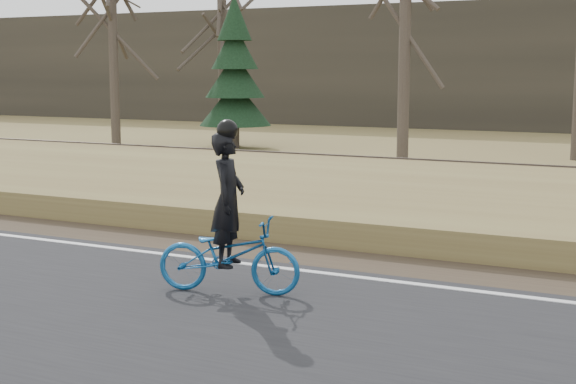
% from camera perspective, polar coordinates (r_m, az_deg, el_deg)
% --- Properties ---
extents(ground, '(120.00, 120.00, 0.00)m').
position_cam_1_polar(ground, '(11.93, -7.99, -5.05)').
color(ground, olive).
rests_on(ground, ground).
extents(road, '(120.00, 6.00, 0.06)m').
position_cam_1_polar(road, '(10.02, -16.03, -7.80)').
color(road, black).
rests_on(road, ground).
extents(edge_line, '(120.00, 0.12, 0.01)m').
position_cam_1_polar(edge_line, '(12.07, -7.46, -4.56)').
color(edge_line, silver).
rests_on(edge_line, road).
extents(shoulder, '(120.00, 1.60, 0.04)m').
position_cam_1_polar(shoulder, '(12.91, -5.02, -3.86)').
color(shoulder, '#473A2B').
rests_on(shoulder, ground).
extents(embankment, '(120.00, 5.00, 0.44)m').
position_cam_1_polar(embankment, '(15.47, 0.67, -0.98)').
color(embankment, olive).
rests_on(embankment, ground).
extents(ballast, '(120.00, 3.00, 0.45)m').
position_cam_1_polar(ballast, '(18.94, 5.57, 0.78)').
color(ballast, slate).
rests_on(ballast, ground).
extents(railroad, '(120.00, 2.40, 0.29)m').
position_cam_1_polar(railroad, '(18.90, 5.58, 1.69)').
color(railroad, black).
rests_on(railroad, ballast).
extents(treeline_backdrop, '(120.00, 4.00, 6.00)m').
position_cam_1_polar(treeline_backdrop, '(40.13, 16.74, 8.57)').
color(treeline_backdrop, '#383328').
rests_on(treeline_backdrop, ground).
extents(cyclist, '(1.91, 1.04, 2.16)m').
position_cam_1_polar(cyclist, '(9.96, -4.25, -3.36)').
color(cyclist, '#155490').
rests_on(cyclist, road).
extents(bare_tree_far_left, '(0.36, 0.36, 8.49)m').
position_cam_1_polar(bare_tree_far_left, '(30.88, -12.36, 11.13)').
color(bare_tree_far_left, '#4D4338').
rests_on(bare_tree_far_left, ground).
extents(bare_tree_left, '(0.36, 0.36, 8.56)m').
position_cam_1_polar(bare_tree_left, '(31.83, -4.71, 11.28)').
color(bare_tree_left, '#4D4338').
rests_on(bare_tree_left, ground).
extents(bare_tree_near_left, '(0.36, 0.36, 7.75)m').
position_cam_1_polar(bare_tree_near_left, '(25.08, 8.31, 11.01)').
color(bare_tree_near_left, '#4D4338').
rests_on(bare_tree_near_left, ground).
extents(conifer, '(2.60, 2.60, 5.46)m').
position_cam_1_polar(conifer, '(29.14, -3.79, 8.20)').
color(conifer, '#4D4338').
rests_on(conifer, ground).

